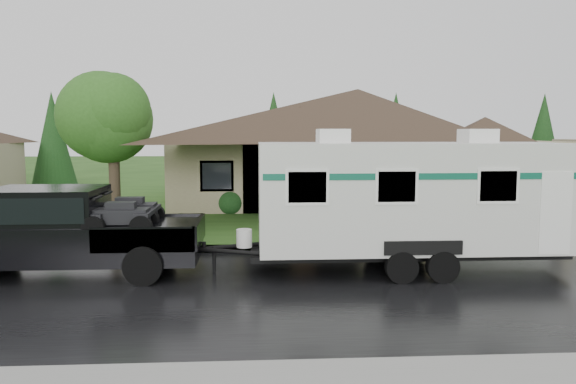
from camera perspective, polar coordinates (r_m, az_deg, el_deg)
name	(u,v)px	position (r m, az deg, el deg)	size (l,w,h in m)	color
ground	(377,267)	(15.31, 9.08, -7.52)	(140.00, 140.00, 0.00)	#264B17
road	(396,287)	(13.43, 10.95, -9.48)	(140.00, 8.00, 0.01)	black
curb	(362,247)	(17.44, 7.48, -5.55)	(140.00, 0.50, 0.15)	gray
lawn	(316,198)	(29.90, 2.86, -0.63)	(140.00, 26.00, 0.15)	#264B17
house_main	(364,132)	(28.89, 7.70, 6.08)	(19.44, 10.80, 6.90)	gray
tree_left_green	(112,114)	(21.49, -17.41, 7.53)	(3.55, 3.55, 5.87)	#382B1E
shrub_row	(376,200)	(24.57, 8.97, -0.82)	(13.60, 1.00, 1.00)	#143814
pickup_truck	(61,229)	(15.17, -22.05, -3.46)	(6.62, 2.52, 2.21)	black
travel_trailer	(409,196)	(14.81, 12.16, -0.39)	(8.17, 2.87, 3.66)	silver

